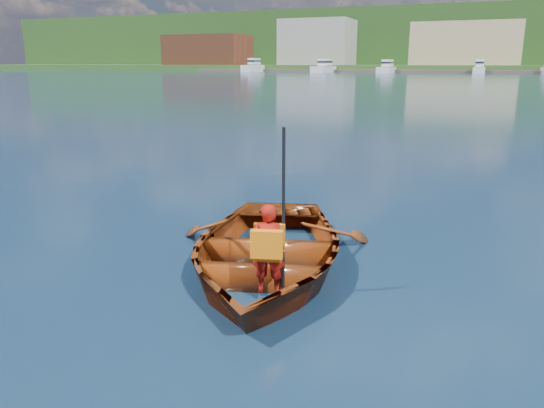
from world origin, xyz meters
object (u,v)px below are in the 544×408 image
object	(u,v)px
child_paddler	(268,247)
marina_yachts	(512,68)
rowboat	(265,250)
dock	(460,72)

from	to	relation	value
child_paddler	marina_yachts	world-z (taller)	marina_yachts
rowboat	child_paddler	world-z (taller)	child_paddler
dock	marina_yachts	world-z (taller)	marina_yachts
rowboat	marina_yachts	bearing A→B (deg)	86.95
rowboat	child_paddler	bearing A→B (deg)	-64.96
rowboat	marina_yachts	world-z (taller)	marina_yachts
rowboat	marina_yachts	size ratio (longest dim) A/B	0.03
rowboat	child_paddler	distance (m)	0.98
rowboat	child_paddler	xyz separation A→B (m)	(0.39, -0.83, 0.37)
dock	child_paddler	bearing A→B (deg)	-87.98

